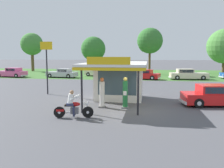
{
  "coord_description": "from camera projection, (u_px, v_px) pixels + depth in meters",
  "views": [
    {
      "loc": [
        1.09,
        -14.72,
        3.54
      ],
      "look_at": [
        -1.53,
        2.34,
        1.4
      ],
      "focal_mm": 37.81,
      "sensor_mm": 36.0,
      "label": 1
    }
  ],
  "objects": [
    {
      "name": "tree_oak_right",
      "position": [
        32.0,
        44.0,
        50.95
      ],
      "size": [
        4.77,
        4.77,
        8.24
      ],
      "color": "brown",
      "rests_on": "ground"
    },
    {
      "name": "gas_pump_offside",
      "position": [
        125.0,
        94.0,
        15.62
      ],
      "size": [
        0.44,
        0.44,
        2.08
      ],
      "color": "slate",
      "rests_on": "ground"
    },
    {
      "name": "grass_verge_strip",
      "position": [
        142.0,
        74.0,
        44.46
      ],
      "size": [
        120.0,
        24.0,
        0.01
      ],
      "primitive_type": "cube",
      "color": "#3D6B2D",
      "rests_on": "ground"
    },
    {
      "name": "ground_plane",
      "position": [
        130.0,
        111.0,
        15.03
      ],
      "size": [
        300.0,
        300.0,
        0.0
      ],
      "primitive_type": "plane",
      "color": "#4C4C51"
    },
    {
      "name": "gas_pump_nearside",
      "position": [
        102.0,
        94.0,
        15.86
      ],
      "size": [
        0.44,
        0.44,
        2.03
      ],
      "color": "slate",
      "rests_on": "ground"
    },
    {
      "name": "tree_oak_far_right",
      "position": [
        94.0,
        50.0,
        48.2
      ],
      "size": [
        5.0,
        5.0,
        7.27
      ],
      "color": "brown",
      "rests_on": "ground"
    },
    {
      "name": "tree_oak_far_left",
      "position": [
        149.0,
        42.0,
        42.78
      ],
      "size": [
        4.61,
        4.85,
        8.38
      ],
      "color": "brown",
      "rests_on": "ground"
    },
    {
      "name": "parked_car_second_row_spare",
      "position": [
        12.0,
        73.0,
        37.77
      ],
      "size": [
        5.12,
        2.51,
        1.48
      ],
      "color": "#E55993",
      "rests_on": "ground"
    },
    {
      "name": "parked_car_back_row_far_left",
      "position": [
        99.0,
        72.0,
        39.12
      ],
      "size": [
        5.3,
        3.07,
        1.53
      ],
      "color": "beige",
      "rests_on": "ground"
    },
    {
      "name": "tree_oak_distant_spare",
      "position": [
        224.0,
        47.0,
        43.74
      ],
      "size": [
        6.42,
        6.42,
        8.34
      ],
      "color": "brown",
      "rests_on": "ground"
    },
    {
      "name": "parked_car_back_row_centre_left",
      "position": [
        143.0,
        75.0,
        34.33
      ],
      "size": [
        5.29,
        3.1,
        1.4
      ],
      "color": "red",
      "rests_on": "ground"
    },
    {
      "name": "bystander_leaning_by_kiosk",
      "position": [
        121.0,
        76.0,
        28.54
      ],
      "size": [
        0.39,
        0.39,
        1.78
      ],
      "color": "#2D3351",
      "rests_on": "ground"
    },
    {
      "name": "parked_car_back_row_right",
      "position": [
        188.0,
        75.0,
        34.05
      ],
      "size": [
        5.65,
        2.31,
        1.52
      ],
      "color": "beige",
      "rests_on": "ground"
    },
    {
      "name": "roadside_pole_sign",
      "position": [
        47.0,
        59.0,
        20.99
      ],
      "size": [
        1.1,
        0.12,
        4.7
      ],
      "color": "black",
      "rests_on": "ground"
    },
    {
      "name": "motorcycle_with_rider",
      "position": [
        73.0,
        106.0,
        13.27
      ],
      "size": [
        2.23,
        0.73,
        1.58
      ],
      "color": "black",
      "rests_on": "ground"
    },
    {
      "name": "featured_classic_sedan",
      "position": [
        218.0,
        96.0,
        16.49
      ],
      "size": [
        5.32,
        2.49,
        1.46
      ],
      "color": "red",
      "rests_on": "ground"
    },
    {
      "name": "parked_car_back_row_centre",
      "position": [
        62.0,
        73.0,
        36.91
      ],
      "size": [
        5.12,
        2.57,
        1.4
      ],
      "color": "#B7B7BC",
      "rests_on": "ground"
    },
    {
      "name": "service_station_kiosk",
      "position": [
        119.0,
        78.0,
        18.47
      ],
      "size": [
        4.3,
        7.31,
        3.42
      ],
      "color": "silver",
      "rests_on": "ground"
    }
  ]
}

